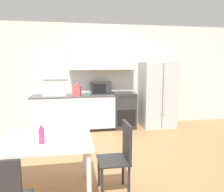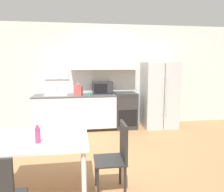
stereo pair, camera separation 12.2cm
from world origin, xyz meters
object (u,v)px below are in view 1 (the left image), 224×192
(refrigerator, at_px, (157,95))
(dining_chair_side, at_px, (121,153))
(oven_range, at_px, (124,110))
(dining_table, at_px, (43,146))
(microwave, at_px, (101,88))
(coffee_mug, at_px, (88,94))
(drink_bottle, at_px, (42,135))

(refrigerator, height_order, dining_chair_side, refrigerator)
(oven_range, bearing_deg, dining_table, -121.08)
(dining_chair_side, bearing_deg, microwave, -2.19)
(coffee_mug, bearing_deg, dining_table, -106.50)
(dining_table, distance_m, dining_chair_side, 0.98)
(microwave, bearing_deg, dining_table, -110.75)
(dining_table, bearing_deg, coffee_mug, 73.50)
(oven_range, relative_size, refrigerator, 0.54)
(microwave, bearing_deg, drink_bottle, -109.48)
(dining_chair_side, bearing_deg, coffee_mug, 5.03)
(oven_range, relative_size, drink_bottle, 3.97)
(drink_bottle, bearing_deg, microwave, 70.52)
(microwave, distance_m, drink_bottle, 3.29)
(coffee_mug, bearing_deg, refrigerator, 6.10)
(microwave, relative_size, drink_bottle, 2.15)
(dining_table, bearing_deg, oven_range, 58.92)
(refrigerator, height_order, drink_bottle, refrigerator)
(refrigerator, height_order, coffee_mug, refrigerator)
(microwave, height_order, dining_table, microwave)
(oven_range, distance_m, dining_chair_side, 2.97)
(refrigerator, xyz_separation_m, microwave, (-1.49, 0.16, 0.20))
(refrigerator, xyz_separation_m, dining_table, (-2.60, -2.77, -0.19))
(microwave, bearing_deg, oven_range, -10.81)
(coffee_mug, bearing_deg, dining_chair_side, -85.45)
(coffee_mug, distance_m, dining_table, 2.69)
(microwave, bearing_deg, dining_chair_side, -92.67)
(oven_range, bearing_deg, dining_chair_side, -104.19)
(oven_range, relative_size, microwave, 1.84)
(microwave, relative_size, coffee_mug, 4.48)
(microwave, height_order, dining_chair_side, microwave)
(dining_table, xyz_separation_m, drink_bottle, (0.01, -0.17, 0.19))
(refrigerator, bearing_deg, dining_table, -133.25)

